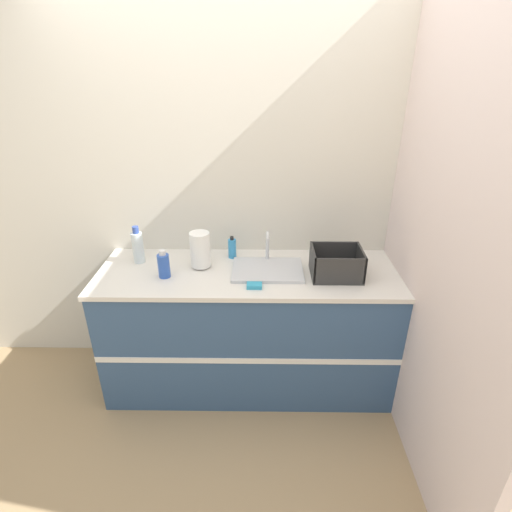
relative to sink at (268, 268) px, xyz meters
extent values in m
plane|color=tan|center=(-0.12, -0.32, -0.90)|extent=(12.00, 12.00, 0.00)
cube|color=beige|center=(-0.12, 0.35, 0.40)|extent=(4.29, 0.06, 2.60)
cube|color=silver|center=(0.85, 0.00, 0.40)|extent=(0.06, 2.63, 2.60)
cube|color=#33517A|center=(-0.12, 0.00, -0.48)|extent=(1.89, 0.63, 0.86)
cube|color=white|center=(-0.12, -0.31, -0.48)|extent=(1.89, 0.01, 0.04)
cube|color=silver|center=(-0.12, 0.00, -0.03)|extent=(1.91, 0.66, 0.03)
cube|color=silver|center=(0.00, -0.01, -0.01)|extent=(0.44, 0.32, 0.02)
cylinder|color=silver|center=(0.00, 0.13, 0.10)|extent=(0.02, 0.02, 0.19)
cylinder|color=silver|center=(0.00, 0.08, 0.19)|extent=(0.02, 0.11, 0.02)
cylinder|color=#4C4C51|center=(-0.43, 0.05, -0.01)|extent=(0.10, 0.10, 0.01)
cylinder|color=white|center=(-0.43, 0.05, 0.11)|extent=(0.13, 0.13, 0.23)
cube|color=#2D2D2D|center=(0.42, -0.05, -0.01)|extent=(0.31, 0.25, 0.01)
cube|color=#2D2D2D|center=(0.42, -0.17, 0.08)|extent=(0.31, 0.01, 0.16)
cube|color=#2D2D2D|center=(0.42, 0.07, 0.08)|extent=(0.31, 0.01, 0.16)
cube|color=#2D2D2D|center=(0.27, -0.05, 0.08)|extent=(0.01, 0.25, 0.16)
cube|color=#2D2D2D|center=(0.57, -0.05, 0.08)|extent=(0.01, 0.25, 0.16)
cylinder|color=#2D56B7|center=(-0.64, -0.08, 0.06)|extent=(0.07, 0.07, 0.15)
cylinder|color=silver|center=(-0.64, -0.08, 0.15)|extent=(0.04, 0.04, 0.03)
cylinder|color=silver|center=(-0.85, 0.12, 0.09)|extent=(0.07, 0.07, 0.21)
cylinder|color=#334C9E|center=(-0.85, 0.12, 0.21)|extent=(0.04, 0.04, 0.05)
cylinder|color=#338CCC|center=(-0.24, 0.19, 0.05)|extent=(0.05, 0.05, 0.13)
cylinder|color=black|center=(-0.24, 0.19, 0.12)|extent=(0.02, 0.02, 0.02)
cube|color=#3399BF|center=(-0.08, -0.21, 0.00)|extent=(0.09, 0.06, 0.02)
camera|label=1|loc=(-0.04, -2.23, 1.18)|focal=28.00mm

